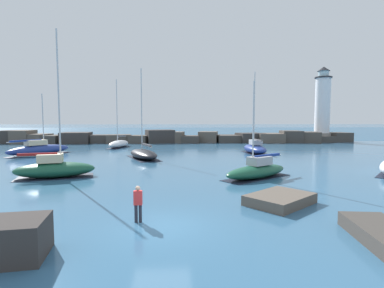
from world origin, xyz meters
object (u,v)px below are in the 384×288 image
at_px(lighthouse, 322,109).
at_px(sailboat_moored_6, 55,168).
at_px(mooring_buoy_orange_near, 51,163).
at_px(sailboat_moored_0, 143,154).
at_px(sailboat_moored_1, 257,170).
at_px(person_on_rocks, 138,202).
at_px(sailboat_moored_5, 39,149).
at_px(sailboat_moored_4, 119,144).
at_px(sailboat_moored_2, 255,148).

bearing_deg(lighthouse, sailboat_moored_6, -137.25).
bearing_deg(sailboat_moored_6, mooring_buoy_orange_near, 114.44).
height_order(sailboat_moored_0, sailboat_moored_1, sailboat_moored_0).
distance_m(lighthouse, person_on_rocks, 56.99).
xyz_separation_m(sailboat_moored_0, sailboat_moored_5, (-13.55, 4.40, 0.17)).
bearing_deg(mooring_buoy_orange_near, sailboat_moored_4, 81.26).
bearing_deg(sailboat_moored_6, sailboat_moored_4, 89.39).
distance_m(sailboat_moored_0, sailboat_moored_5, 14.25).
distance_m(lighthouse, sailboat_moored_2, 29.19).
bearing_deg(sailboat_moored_5, sailboat_moored_2, 0.15).
bearing_deg(sailboat_moored_6, person_on_rocks, -54.26).
relative_size(sailboat_moored_2, mooring_buoy_orange_near, 14.23).
distance_m(lighthouse, sailboat_moored_1, 44.86).
distance_m(sailboat_moored_2, mooring_buoy_orange_near, 24.48).
distance_m(lighthouse, sailboat_moored_6, 53.94).
bearing_deg(sailboat_moored_6, sailboat_moored_2, 38.14).
bearing_deg(sailboat_moored_1, sailboat_moored_2, 75.31).
xyz_separation_m(sailboat_moored_1, mooring_buoy_orange_near, (-18.15, 6.99, -0.31)).
height_order(lighthouse, sailboat_moored_0, lighthouse).
bearing_deg(person_on_rocks, sailboat_moored_2, 64.96).
xyz_separation_m(sailboat_moored_2, sailboat_moored_4, (-19.54, 9.64, -0.07)).
relative_size(lighthouse, sailboat_moored_4, 1.41).
bearing_deg(mooring_buoy_orange_near, sailboat_moored_0, 31.78).
distance_m(sailboat_moored_1, sailboat_moored_6, 15.49).
distance_m(sailboat_moored_5, mooring_buoy_orange_near, 10.90).
height_order(lighthouse, sailboat_moored_6, lighthouse).
relative_size(lighthouse, sailboat_moored_2, 1.41).
height_order(lighthouse, sailboat_moored_1, lighthouse).
height_order(sailboat_moored_5, person_on_rocks, sailboat_moored_5).
bearing_deg(mooring_buoy_orange_near, lighthouse, 35.92).
height_order(lighthouse, sailboat_moored_4, lighthouse).
height_order(sailboat_moored_4, sailboat_moored_5, sailboat_moored_4).
distance_m(sailboat_moored_0, sailboat_moored_6, 12.43).
bearing_deg(sailboat_moored_0, person_on_rocks, -84.78).
bearing_deg(sailboat_moored_0, sailboat_moored_5, 162.01).
bearing_deg(sailboat_moored_6, sailboat_moored_5, 117.11).
distance_m(lighthouse, sailboat_moored_0, 42.62).
bearing_deg(sailboat_moored_2, mooring_buoy_orange_near, -156.83).
bearing_deg(sailboat_moored_5, sailboat_moored_0, -17.99).
distance_m(mooring_buoy_orange_near, person_on_rocks, 19.46).
distance_m(sailboat_moored_1, sailboat_moored_2, 17.18).
bearing_deg(sailboat_moored_4, sailboat_moored_5, -130.15).
xyz_separation_m(lighthouse, sailboat_moored_2, (-19.56, -20.84, -5.95)).
relative_size(lighthouse, mooring_buoy_orange_near, 20.10).
height_order(sailboat_moored_0, sailboat_moored_2, sailboat_moored_2).
distance_m(sailboat_moored_2, sailboat_moored_4, 21.79).
relative_size(sailboat_moored_2, sailboat_moored_6, 0.96).
bearing_deg(sailboat_moored_0, mooring_buoy_orange_near, -148.22).
distance_m(sailboat_moored_0, sailboat_moored_1, 15.62).
distance_m(sailboat_moored_6, person_on_rocks, 13.03).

